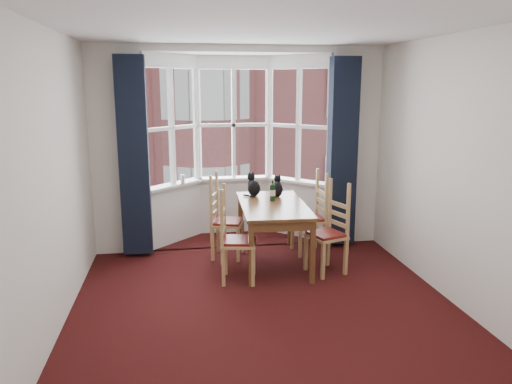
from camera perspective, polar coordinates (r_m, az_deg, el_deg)
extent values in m
plane|color=black|center=(5.18, 1.43, -13.93)|extent=(4.50, 4.50, 0.00)
plane|color=white|center=(4.68, 1.62, 18.55)|extent=(4.50, 4.50, 0.00)
plane|color=silver|center=(4.80, -22.68, 0.65)|extent=(0.00, 4.50, 4.50)
plane|color=silver|center=(5.46, 22.64, 1.96)|extent=(0.00, 4.50, 4.50)
plane|color=silver|center=(2.63, 10.54, -7.67)|extent=(4.00, 0.00, 4.00)
cube|color=silver|center=(6.93, -15.59, 4.45)|extent=(0.70, 0.12, 2.80)
cube|color=silver|center=(7.32, 11.10, 5.07)|extent=(0.70, 0.12, 2.80)
cube|color=black|center=(6.73, -13.78, 3.91)|extent=(0.38, 0.22, 2.60)
cube|color=black|center=(7.08, 9.82, 4.47)|extent=(0.38, 0.22, 2.60)
cube|color=brown|center=(6.34, 1.95, -1.53)|extent=(0.88, 1.55, 0.04)
cube|color=brown|center=(5.73, -0.57, -7.18)|extent=(0.06, 0.06, 0.76)
cube|color=brown|center=(7.09, -1.80, -3.38)|extent=(0.06, 0.06, 0.76)
cube|color=brown|center=(5.85, 6.47, -6.87)|extent=(0.06, 0.06, 0.76)
cube|color=brown|center=(7.18, 3.91, -3.19)|extent=(0.06, 0.06, 0.76)
cube|color=tan|center=(5.87, -1.97, -5.68)|extent=(0.47, 0.48, 0.06)
cube|color=#5A140F|center=(5.86, -1.97, -5.55)|extent=(0.42, 0.44, 0.03)
cube|color=tan|center=(6.67, -3.25, -3.48)|extent=(0.50, 0.52, 0.06)
cube|color=#5A140F|center=(6.67, -3.25, -3.36)|extent=(0.45, 0.47, 0.03)
cube|color=tan|center=(6.17, 8.02, -4.89)|extent=(0.52, 0.53, 0.06)
cube|color=#5A140F|center=(6.17, 8.02, -4.76)|extent=(0.47, 0.48, 0.03)
cube|color=tan|center=(6.87, 6.02, -3.07)|extent=(0.43, 0.44, 0.06)
cube|color=#5A140F|center=(6.86, 6.02, -2.95)|extent=(0.38, 0.40, 0.03)
ellipsoid|color=black|center=(6.76, -0.24, 0.43)|extent=(0.24, 0.27, 0.22)
sphere|color=black|center=(6.80, -0.56, 1.72)|extent=(0.13, 0.13, 0.10)
cone|color=black|center=(6.77, -0.78, 2.13)|extent=(0.05, 0.05, 0.05)
cone|color=black|center=(6.80, -0.35, 2.17)|extent=(0.05, 0.05, 0.05)
ellipsoid|color=black|center=(6.73, 2.41, 0.29)|extent=(0.20, 0.24, 0.20)
sphere|color=black|center=(6.78, 2.47, 1.49)|extent=(0.12, 0.12, 0.10)
cone|color=black|center=(6.77, 2.25, 1.89)|extent=(0.04, 0.04, 0.04)
cone|color=black|center=(6.77, 2.70, 1.88)|extent=(0.04, 0.04, 0.04)
cylinder|color=black|center=(6.48, 1.91, -0.12)|extent=(0.07, 0.07, 0.20)
sphere|color=black|center=(6.46, 1.91, 0.72)|extent=(0.07, 0.07, 0.07)
cylinder|color=black|center=(6.45, 1.91, 1.06)|extent=(0.03, 0.03, 0.09)
cylinder|color=gold|center=(6.44, 1.92, 1.40)|extent=(0.03, 0.03, 0.02)
cylinder|color=silver|center=(6.48, 1.91, -0.08)|extent=(0.07, 0.07, 0.08)
cylinder|color=white|center=(7.30, -8.39, 1.46)|extent=(0.06, 0.06, 0.13)
plane|color=#333335|center=(37.75, -7.47, -0.54)|extent=(80.00, 80.00, 0.00)
cube|color=#A05453|center=(18.89, -6.45, 8.27)|extent=(18.00, 6.00, 14.00)
cylinder|color=#A05453|center=(15.90, -5.94, 7.54)|extent=(3.20, 3.20, 14.00)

